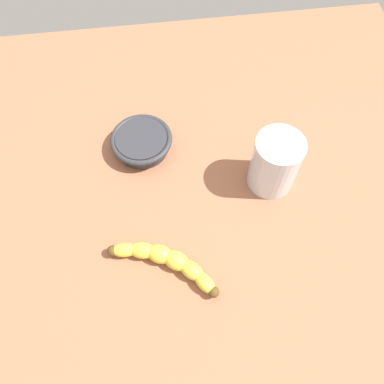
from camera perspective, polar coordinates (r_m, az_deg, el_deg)
wooden_tabletop at (r=79.18cm, az=0.48°, el=-5.12°), size 120.00×120.00×3.00cm
banana at (r=73.37cm, az=-3.74°, el=-9.95°), size 19.71×12.52×3.52cm
smoothie_glass at (r=78.94cm, az=11.85°, el=3.89°), size 9.39×9.39×13.00cm
ceramic_bowl at (r=85.47cm, az=-7.30°, el=7.22°), size 13.23×13.23×3.94cm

